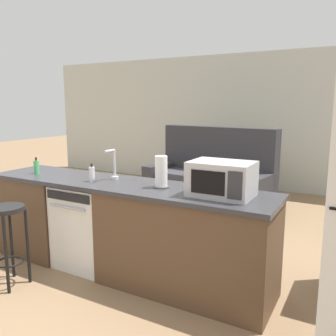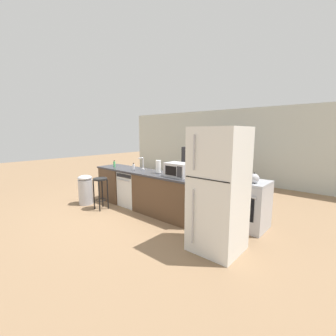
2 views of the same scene
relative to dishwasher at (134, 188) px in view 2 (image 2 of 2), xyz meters
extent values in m
plane|color=#896B4C|center=(0.25, 0.00, -0.42)|extent=(24.00, 24.00, 0.00)
cube|color=beige|center=(0.55, 4.20, 0.88)|extent=(10.00, 0.06, 2.60)
cube|color=brown|center=(-0.68, 0.00, 0.01)|extent=(0.75, 0.62, 0.86)
cube|color=brown|center=(1.08, 0.00, 0.01)|extent=(1.55, 0.62, 0.86)
cube|color=#333338|center=(0.40, 0.00, 0.46)|extent=(2.94, 0.66, 0.04)
cube|color=black|center=(0.40, 0.00, -0.38)|extent=(2.86, 0.56, 0.08)
cube|color=white|center=(0.00, 0.00, 0.00)|extent=(0.58, 0.58, 0.84)
cube|color=black|center=(0.00, -0.30, 0.36)|extent=(0.52, 0.01, 0.08)
cylinder|color=#B2B2B7|center=(0.00, -0.31, 0.26)|extent=(0.44, 0.02, 0.02)
cube|color=#B7B7BC|center=(2.60, 0.55, 0.00)|extent=(0.76, 0.64, 0.85)
cube|color=black|center=(2.60, 0.22, 0.05)|extent=(0.53, 0.01, 0.43)
cylinder|color=silver|center=(2.60, 0.20, 0.28)|extent=(0.61, 0.03, 0.03)
cube|color=#A8AAB2|center=(2.60, 0.55, 0.45)|extent=(0.76, 0.64, 0.05)
torus|color=black|center=(2.43, 0.42, 0.47)|extent=(0.16, 0.16, 0.01)
torus|color=black|center=(2.77, 0.42, 0.47)|extent=(0.16, 0.16, 0.01)
torus|color=black|center=(2.43, 0.68, 0.47)|extent=(0.16, 0.16, 0.01)
torus|color=black|center=(2.77, 0.68, 0.47)|extent=(0.16, 0.16, 0.01)
cube|color=silver|center=(2.60, -0.55, 0.51)|extent=(0.72, 0.70, 1.86)
cylinder|color=#B2B2B7|center=(2.40, -0.92, 1.09)|extent=(0.02, 0.02, 0.50)
cylinder|color=#B2B2B7|center=(2.40, -0.92, 0.16)|extent=(0.02, 0.02, 0.81)
cube|color=black|center=(2.60, -0.90, 0.74)|extent=(0.68, 0.01, 0.01)
cube|color=#B7B7BC|center=(1.40, 0.00, 0.62)|extent=(0.50, 0.36, 0.28)
cube|color=black|center=(1.35, -0.18, 0.62)|extent=(0.27, 0.01, 0.18)
cube|color=#2D2D33|center=(1.57, -0.18, 0.62)|extent=(0.11, 0.01, 0.21)
cylinder|color=silver|center=(0.25, 0.10, 0.49)|extent=(0.07, 0.07, 0.03)
cylinder|color=silver|center=(0.25, 0.10, 0.64)|extent=(0.02, 0.02, 0.26)
cylinder|color=silver|center=(0.25, 0.03, 0.77)|extent=(0.02, 0.14, 0.02)
cylinder|color=#4C4C51|center=(0.83, 0.02, 0.49)|extent=(0.14, 0.14, 0.01)
cylinder|color=white|center=(0.83, 0.02, 0.63)|extent=(0.11, 0.11, 0.27)
cylinder|color=silver|center=(0.12, -0.09, 0.55)|extent=(0.06, 0.06, 0.14)
cylinder|color=black|center=(0.12, -0.09, 0.64)|extent=(0.02, 0.02, 0.04)
cylinder|color=#4CB266|center=(-0.65, -0.07, 0.55)|extent=(0.06, 0.06, 0.14)
cylinder|color=black|center=(-0.65, -0.07, 0.64)|extent=(0.02, 0.02, 0.04)
sphere|color=#B2B2B7|center=(2.77, 0.42, 0.56)|extent=(0.17, 0.17, 0.17)
sphere|color=black|center=(2.77, 0.42, 0.66)|extent=(0.03, 0.03, 0.03)
cone|color=#B2B2B7|center=(2.85, 0.42, 0.58)|extent=(0.08, 0.04, 0.06)
cylinder|color=black|center=(-0.35, -0.70, 0.30)|extent=(0.32, 0.32, 0.04)
cylinder|color=black|center=(-0.46, -0.81, -0.07)|extent=(0.03, 0.03, 0.70)
cylinder|color=black|center=(-0.24, -0.81, -0.07)|extent=(0.03, 0.03, 0.70)
cylinder|color=black|center=(-0.46, -0.59, -0.07)|extent=(0.03, 0.03, 0.70)
cylinder|color=black|center=(-0.24, -0.59, -0.07)|extent=(0.03, 0.03, 0.70)
torus|color=black|center=(-0.35, -0.70, -0.20)|extent=(0.25, 0.25, 0.02)
cylinder|color=#B7B7BC|center=(-0.97, -0.74, -0.11)|extent=(0.34, 0.34, 0.62)
ellipsoid|color=#B7B7BC|center=(-0.97, -0.74, 0.25)|extent=(0.35, 0.35, 0.14)
cube|color=#2D2D33|center=(0.23, 2.52, -0.21)|extent=(2.10, 1.15, 0.42)
cube|color=#2D2D33|center=(0.27, 2.85, 0.21)|extent=(2.01, 0.50, 1.27)
cube|color=#2D2D33|center=(-0.66, 2.64, -0.11)|extent=(0.32, 0.92, 0.62)
cube|color=#2D2D33|center=(1.12, 2.40, -0.11)|extent=(0.32, 0.92, 0.62)
cube|color=#3B3B41|center=(-0.32, 2.54, 0.06)|extent=(0.64, 0.70, 0.12)
cube|color=#3B3B41|center=(0.22, 2.47, 0.06)|extent=(0.64, 0.70, 0.12)
cube|color=#3B3B41|center=(0.77, 2.40, 0.06)|extent=(0.64, 0.70, 0.12)
camera|label=1|loc=(2.38, -2.64, 1.20)|focal=38.00mm
camera|label=2|loc=(4.17, -3.48, 1.36)|focal=24.00mm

